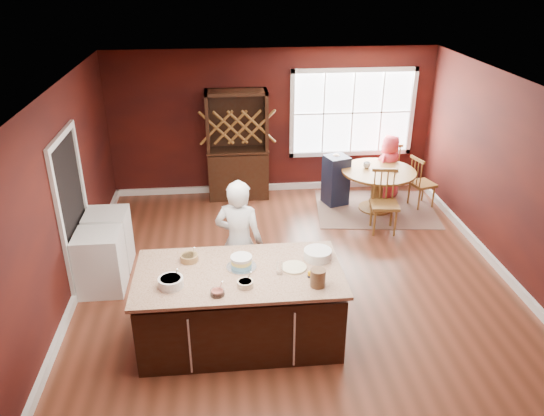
% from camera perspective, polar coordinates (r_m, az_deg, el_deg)
% --- Properties ---
extents(room_shell, '(7.00, 7.00, 7.00)m').
position_cam_1_polar(room_shell, '(6.70, 3.02, 0.84)').
color(room_shell, brown).
rests_on(room_shell, ground).
extents(window, '(2.36, 0.10, 1.66)m').
position_cam_1_polar(window, '(10.15, 8.65, 10.09)').
color(window, white).
rests_on(window, room_shell).
extents(doorway, '(0.08, 1.26, 2.13)m').
position_cam_1_polar(doorway, '(7.59, -20.54, -0.49)').
color(doorway, white).
rests_on(doorway, room_shell).
extents(kitchen_island, '(2.35, 1.23, 0.92)m').
position_cam_1_polar(kitchen_island, '(6.29, -3.47, -10.59)').
color(kitchen_island, black).
rests_on(kitchen_island, ground).
extents(dining_table, '(1.30, 1.30, 0.75)m').
position_cam_1_polar(dining_table, '(9.56, 11.31, 2.79)').
color(dining_table, olive).
rests_on(dining_table, ground).
extents(baker, '(0.72, 0.58, 1.71)m').
position_cam_1_polar(baker, '(6.75, -3.55, -3.73)').
color(baker, silver).
rests_on(baker, ground).
extents(layer_cake, '(0.35, 0.35, 0.14)m').
position_cam_1_polar(layer_cake, '(6.07, -3.32, -5.81)').
color(layer_cake, silver).
rests_on(layer_cake, kitchen_island).
extents(bowl_blue, '(0.27, 0.27, 0.11)m').
position_cam_1_polar(bowl_blue, '(5.84, -10.83, -7.85)').
color(bowl_blue, white).
rests_on(bowl_blue, kitchen_island).
extents(bowl_yellow, '(0.21, 0.21, 0.08)m').
position_cam_1_polar(bowl_yellow, '(6.27, -8.89, -5.31)').
color(bowl_yellow, '#AD763A').
rests_on(bowl_yellow, kitchen_island).
extents(bowl_pink, '(0.16, 0.16, 0.06)m').
position_cam_1_polar(bowl_pink, '(5.65, -5.90, -9.04)').
color(bowl_pink, '#B0C0CD').
rests_on(bowl_pink, kitchen_island).
extents(bowl_olive, '(0.18, 0.18, 0.07)m').
position_cam_1_polar(bowl_olive, '(5.76, -2.90, -8.14)').
color(bowl_olive, silver).
rests_on(bowl_olive, kitchen_island).
extents(drinking_glass, '(0.08, 0.08, 0.15)m').
position_cam_1_polar(drinking_glass, '(5.93, 0.82, -6.48)').
color(drinking_glass, white).
rests_on(drinking_glass, kitchen_island).
extents(dinner_plate, '(0.29, 0.29, 0.02)m').
position_cam_1_polar(dinner_plate, '(6.08, 2.38, -6.39)').
color(dinner_plate, beige).
rests_on(dinner_plate, kitchen_island).
extents(white_tub, '(0.33, 0.33, 0.11)m').
position_cam_1_polar(white_tub, '(6.26, 4.94, -4.98)').
color(white_tub, white).
rests_on(white_tub, kitchen_island).
extents(stoneware_crock, '(0.17, 0.17, 0.20)m').
position_cam_1_polar(stoneware_crock, '(5.75, 4.95, -7.49)').
color(stoneware_crock, '#483620').
rests_on(stoneware_crock, kitchen_island).
extents(toy_figurine, '(0.05, 0.05, 0.08)m').
position_cam_1_polar(toy_figurine, '(5.91, 4.06, -7.14)').
color(toy_figurine, '#F8AC01').
rests_on(toy_figurine, kitchen_island).
extents(rug, '(2.27, 1.85, 0.01)m').
position_cam_1_polar(rug, '(9.77, 11.05, -0.07)').
color(rug, brown).
rests_on(rug, ground).
extents(chair_east, '(0.48, 0.50, 0.96)m').
position_cam_1_polar(chair_east, '(9.91, 15.91, 2.76)').
color(chair_east, brown).
rests_on(chair_east, ground).
extents(chair_south, '(0.49, 0.47, 1.05)m').
position_cam_1_polar(chair_south, '(8.80, 12.03, 0.62)').
color(chair_south, brown).
rests_on(chair_south, ground).
extents(chair_north, '(0.44, 0.42, 1.03)m').
position_cam_1_polar(chair_north, '(10.34, 12.23, 4.35)').
color(chair_north, brown).
rests_on(chair_north, ground).
extents(seated_woman, '(0.71, 0.68, 1.22)m').
position_cam_1_polar(seated_woman, '(10.08, 12.46, 4.34)').
color(seated_woman, '#C42D3A').
rests_on(seated_woman, ground).
extents(high_chair, '(0.49, 0.49, 0.96)m').
position_cam_1_polar(high_chair, '(9.70, 6.87, 3.10)').
color(high_chair, '#1E223B').
rests_on(high_chair, ground).
extents(toddler, '(0.18, 0.14, 0.26)m').
position_cam_1_polar(toddler, '(9.60, 6.56, 4.97)').
color(toddler, '#8CA5BF').
rests_on(toddler, high_chair).
extents(table_plate, '(0.20, 0.20, 0.02)m').
position_cam_1_polar(table_plate, '(9.51, 12.91, 3.96)').
color(table_plate, beige).
rests_on(table_plate, dining_table).
extents(table_cup, '(0.13, 0.13, 0.10)m').
position_cam_1_polar(table_cup, '(9.55, 10.16, 4.57)').
color(table_cup, silver).
rests_on(table_cup, dining_table).
extents(hutch, '(1.10, 0.46, 2.03)m').
position_cam_1_polar(hutch, '(9.76, -3.73, 6.70)').
color(hutch, '#362314').
rests_on(hutch, ground).
extents(washer, '(0.59, 0.57, 0.86)m').
position_cam_1_polar(washer, '(7.50, -17.95, -5.56)').
color(washer, white).
rests_on(washer, ground).
extents(dryer, '(0.59, 0.57, 0.86)m').
position_cam_1_polar(dryer, '(8.05, -17.12, -3.23)').
color(dryer, silver).
rests_on(dryer, ground).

